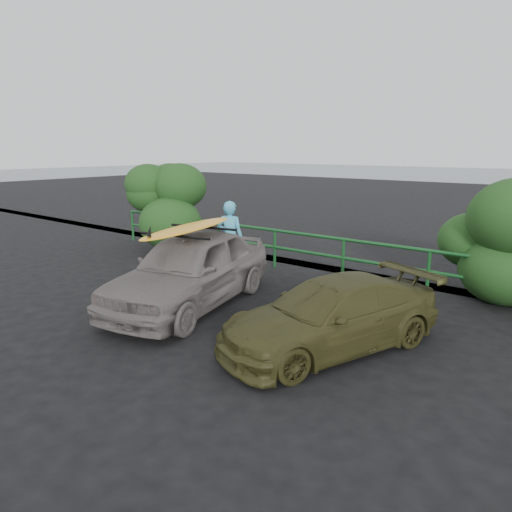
{
  "coord_description": "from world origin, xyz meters",
  "views": [
    {
      "loc": [
        5.84,
        -4.59,
        3.1
      ],
      "look_at": [
        0.7,
        2.01,
        1.11
      ],
      "focal_mm": 32.0,
      "sensor_mm": 36.0,
      "label": 1
    }
  ],
  "objects": [
    {
      "name": "olive_vehicle",
      "position": [
        2.62,
        1.46,
        0.55
      ],
      "size": [
        2.82,
        4.09,
        1.1
      ],
      "primitive_type": "imported",
      "rotation": [
        0.0,
        0.0,
        -0.38
      ],
      "color": "#3C3B1A",
      "rests_on": "ground"
    },
    {
      "name": "man",
      "position": [
        -1.47,
        3.75,
        0.93
      ],
      "size": [
        0.78,
        0.64,
        1.86
      ],
      "primitive_type": "imported",
      "rotation": [
        0.0,
        0.0,
        3.47
      ],
      "color": "#46ADD2",
      "rests_on": "ground"
    },
    {
      "name": "shrub_left",
      "position": [
        -4.8,
        5.4,
        1.29
      ],
      "size": [
        3.2,
        2.4,
        2.58
      ],
      "primitive_type": null,
      "color": "#20481A",
      "rests_on": "ground"
    },
    {
      "name": "guardrail",
      "position": [
        0.0,
        5.0,
        0.52
      ],
      "size": [
        14.0,
        0.08,
        1.04
      ],
      "primitive_type": null,
      "color": "#164D20",
      "rests_on": "ground"
    },
    {
      "name": "ground",
      "position": [
        0.0,
        0.0,
        0.0
      ],
      "size": [
        80.0,
        80.0,
        0.0
      ],
      "primitive_type": "plane",
      "color": "black"
    },
    {
      "name": "surfboard",
      "position": [
        -0.6,
        1.54,
        1.58
      ],
      "size": [
        1.24,
        3.01,
        0.09
      ],
      "primitive_type": "ellipsoid",
      "rotation": [
        0.0,
        0.0,
        0.22
      ],
      "color": "#FFA61A",
      "rests_on": "roof_rack"
    },
    {
      "name": "roof_rack",
      "position": [
        -0.6,
        1.54,
        1.51
      ],
      "size": [
        1.75,
        1.4,
        0.05
      ],
      "primitive_type": null,
      "rotation": [
        0.0,
        0.0,
        0.22
      ],
      "color": "black",
      "rests_on": "sedan"
    },
    {
      "name": "sedan",
      "position": [
        -0.6,
        1.54,
        0.74
      ],
      "size": [
        2.66,
        4.64,
        1.49
      ],
      "primitive_type": "imported",
      "rotation": [
        0.0,
        0.0,
        0.22
      ],
      "color": "slate",
      "rests_on": "ground"
    }
  ]
}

